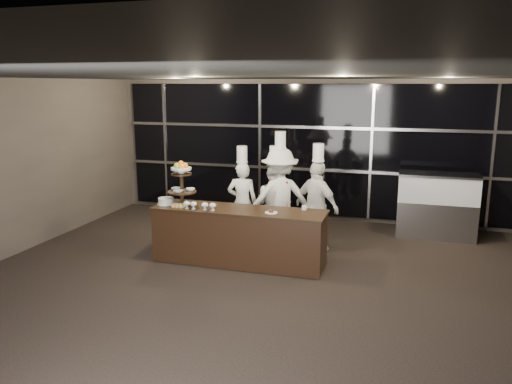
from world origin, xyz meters
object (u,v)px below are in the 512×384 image
(layer_cake, at_px, (166,201))
(display_case, at_px, (437,202))
(chef_c, at_px, (280,198))
(chef_a, at_px, (242,201))
(buffet_counter, at_px, (239,236))
(chef_b, at_px, (275,204))
(chef_d, at_px, (317,206))
(display_stand, at_px, (182,180))

(layer_cake, distance_m, display_case, 5.11)
(layer_cake, distance_m, chef_c, 2.01)
(display_case, height_order, chef_a, chef_a)
(buffet_counter, relative_size, chef_b, 1.55)
(chef_b, distance_m, chef_d, 0.79)
(display_stand, distance_m, display_case, 4.89)
(display_case, relative_size, chef_c, 0.70)
(layer_cake, relative_size, display_case, 0.20)
(chef_a, bearing_deg, buffet_counter, -74.45)
(display_stand, xyz_separation_m, chef_b, (1.33, 1.04, -0.56))
(display_case, bearing_deg, chef_a, -158.33)
(chef_c, relative_size, chef_d, 1.09)
(display_stand, relative_size, chef_a, 0.41)
(layer_cake, height_order, display_case, display_case)
(chef_b, height_order, chef_c, chef_c)
(chef_b, bearing_deg, chef_c, -0.58)
(layer_cake, bearing_deg, chef_c, 32.67)
(display_case, xyz_separation_m, chef_b, (-2.84, -1.43, 0.10))
(display_stand, bearing_deg, chef_a, 57.55)
(chef_a, height_order, chef_b, chef_b)
(chef_a, xyz_separation_m, chef_b, (0.63, -0.06, -0.00))
(display_stand, relative_size, display_case, 0.51)
(chef_c, xyz_separation_m, chef_d, (0.69, -0.07, -0.08))
(chef_a, xyz_separation_m, chef_c, (0.73, -0.06, 0.12))
(layer_cake, distance_m, chef_a, 1.51)
(layer_cake, bearing_deg, display_case, 29.61)
(buffet_counter, distance_m, chef_d, 1.51)
(layer_cake, bearing_deg, chef_d, 23.01)
(buffet_counter, relative_size, display_case, 1.93)
(chef_a, bearing_deg, chef_d, -5.34)
(chef_a, height_order, chef_c, chef_c)
(layer_cake, relative_size, chef_a, 0.17)
(layer_cake, relative_size, chef_d, 0.16)
(display_stand, xyz_separation_m, chef_c, (1.42, 1.04, -0.43))
(buffet_counter, distance_m, chef_c, 1.20)
(buffet_counter, xyz_separation_m, chef_c, (0.42, 1.04, 0.44))
(buffet_counter, bearing_deg, layer_cake, -177.75)
(chef_a, bearing_deg, layer_cake, -130.28)
(chef_d, bearing_deg, chef_a, 174.66)
(buffet_counter, height_order, layer_cake, layer_cake)
(display_stand, relative_size, chef_b, 0.41)
(buffet_counter, bearing_deg, chef_c, 67.90)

